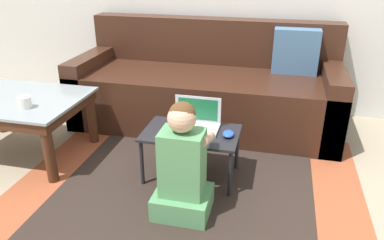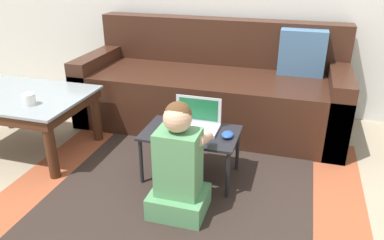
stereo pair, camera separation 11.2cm
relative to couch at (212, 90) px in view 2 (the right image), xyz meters
name	(u,v)px [view 2 (the right image)]	position (x,y,z in m)	size (l,w,h in m)	color
ground_plane	(183,187)	(0.06, -1.03, -0.30)	(16.00, 16.00, 0.00)	gray
area_rug	(182,192)	(0.08, -1.09, -0.30)	(2.18, 1.89, 0.01)	#9E4C2D
couch	(212,90)	(0.00, 0.00, 0.00)	(2.17, 0.85, 0.85)	#381E14
coffee_table	(23,103)	(-1.20, -0.88, 0.07)	(0.94, 0.68, 0.44)	gray
laptop_desk	(191,137)	(0.08, -0.90, 0.00)	(0.61, 0.38, 0.33)	black
laptop	(196,124)	(0.09, -0.84, 0.07)	(0.30, 0.18, 0.19)	#B7BCC6
computer_mouse	(228,135)	(0.31, -0.91, 0.05)	(0.07, 0.10, 0.03)	#234CB2
person_seated	(179,168)	(0.12, -1.27, -0.01)	(0.31, 0.37, 0.68)	#518E5B
cup_on_table	(29,100)	(-1.01, -1.03, 0.18)	(0.08, 0.08, 0.08)	white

